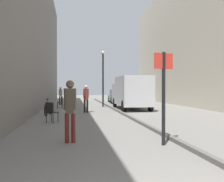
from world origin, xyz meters
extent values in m
plane|color=gray|center=(0.00, 12.00, 0.00)|extent=(80.00, 80.00, 0.00)
cube|color=slate|center=(-5.08, 12.00, 5.79)|extent=(2.95, 40.00, 11.58)
cube|color=#615F5B|center=(1.58, 12.00, 0.06)|extent=(0.16, 40.00, 0.12)
cylinder|color=maroon|center=(-1.40, 5.16, 0.43)|extent=(0.13, 0.13, 0.86)
cylinder|color=maroon|center=(-1.58, 5.18, 0.43)|extent=(0.13, 0.13, 0.86)
cube|color=brown|center=(-1.49, 5.17, 1.22)|extent=(0.26, 0.23, 0.73)
cylinder|color=brown|center=(-1.36, 5.16, 1.28)|extent=(0.10, 0.10, 0.62)
cylinder|color=brown|center=(-1.62, 5.19, 1.28)|extent=(0.10, 0.10, 0.62)
sphere|color=brown|center=(-1.49, 5.17, 1.71)|extent=(0.24, 0.24, 0.24)
cylinder|color=black|center=(-0.67, 13.67, 0.42)|extent=(0.13, 0.13, 0.84)
cylinder|color=black|center=(-0.49, 13.70, 0.42)|extent=(0.13, 0.13, 0.84)
cube|color=maroon|center=(-0.58, 13.69, 1.20)|extent=(0.27, 0.24, 0.72)
cylinder|color=maroon|center=(-0.70, 13.66, 1.25)|extent=(0.10, 0.10, 0.61)
cylinder|color=maroon|center=(-0.45, 13.71, 1.25)|extent=(0.10, 0.10, 0.61)
sphere|color=tan|center=(-0.58, 13.69, 1.67)|extent=(0.23, 0.23, 0.23)
cylinder|color=black|center=(-2.50, 21.41, 0.40)|extent=(0.12, 0.12, 0.80)
cylinder|color=black|center=(-2.67, 21.39, 0.40)|extent=(0.12, 0.12, 0.80)
cube|color=gray|center=(-2.59, 21.40, 1.14)|extent=(0.24, 0.21, 0.68)
cylinder|color=gray|center=(-2.47, 21.42, 1.19)|extent=(0.10, 0.10, 0.58)
cylinder|color=gray|center=(-2.71, 21.39, 1.19)|extent=(0.10, 0.10, 0.58)
sphere|color=tan|center=(-2.59, 21.40, 1.59)|extent=(0.22, 0.22, 0.22)
cube|color=#B7B7BC|center=(2.92, 15.10, 1.39)|extent=(2.13, 3.97, 2.10)
cube|color=#B7B7BC|center=(2.96, 17.84, 1.13)|extent=(2.09, 1.56, 1.57)
cube|color=black|center=(2.97, 18.38, 1.47)|extent=(1.74, 0.07, 0.69)
cylinder|color=black|center=(2.02, 17.70, 0.40)|extent=(0.23, 0.80, 0.80)
cylinder|color=black|center=(3.89, 17.67, 0.40)|extent=(0.23, 0.80, 0.80)
cylinder|color=black|center=(1.96, 13.85, 0.40)|extent=(0.23, 0.80, 0.80)
cylinder|color=black|center=(3.83, 13.82, 0.40)|extent=(0.23, 0.80, 0.80)
cube|color=#335138|center=(3.40, 23.73, 0.49)|extent=(2.02, 4.29, 0.55)
cube|color=black|center=(3.40, 23.73, 1.11)|extent=(1.64, 2.60, 0.68)
cylinder|color=black|center=(2.65, 25.20, 0.32)|extent=(0.23, 0.65, 0.64)
cylinder|color=black|center=(4.29, 25.11, 0.32)|extent=(0.23, 0.65, 0.64)
cylinder|color=black|center=(2.50, 22.35, 0.32)|extent=(0.23, 0.65, 0.64)
cylinder|color=black|center=(4.14, 22.26, 0.32)|extent=(0.23, 0.65, 0.64)
cylinder|color=black|center=(1.10, 4.47, 1.30)|extent=(0.10, 0.10, 2.60)
cube|color=red|center=(1.10, 4.47, 2.35)|extent=(0.59, 0.17, 0.44)
cylinder|color=black|center=(1.11, 18.33, 2.25)|extent=(0.14, 0.14, 4.50)
sphere|color=beige|center=(1.11, 18.33, 4.62)|extent=(0.28, 0.28, 0.28)
torus|color=black|center=(-2.79, 13.09, 0.36)|extent=(0.15, 0.72, 0.72)
torus|color=black|center=(-2.92, 12.05, 0.36)|extent=(0.15, 0.72, 0.72)
cylinder|color=maroon|center=(-2.85, 12.57, 0.51)|extent=(0.17, 0.94, 0.05)
cylinder|color=maroon|center=(-2.88, 12.39, 0.73)|extent=(0.04, 0.04, 0.40)
cube|color=black|center=(-2.88, 12.39, 0.95)|extent=(0.13, 0.25, 0.06)
cylinder|color=black|center=(-2.63, 17.24, 0.23)|extent=(0.04, 0.04, 0.45)
cylinder|color=black|center=(-2.63, 17.62, 0.23)|extent=(0.04, 0.04, 0.45)
cylinder|color=black|center=(-2.26, 17.24, 0.23)|extent=(0.04, 0.04, 0.45)
cylinder|color=black|center=(-2.26, 17.62, 0.23)|extent=(0.04, 0.04, 0.45)
cube|color=black|center=(-2.45, 17.43, 0.47)|extent=(0.44, 0.44, 0.04)
cube|color=black|center=(-2.25, 17.43, 0.71)|extent=(0.04, 0.44, 0.45)
cylinder|color=black|center=(-2.42, 9.77, 0.23)|extent=(0.04, 0.04, 0.45)
cylinder|color=black|center=(-2.11, 9.57, 0.23)|extent=(0.04, 0.04, 0.45)
cylinder|color=black|center=(-2.62, 9.45, 0.23)|extent=(0.04, 0.04, 0.45)
cylinder|color=black|center=(-2.31, 9.25, 0.23)|extent=(0.04, 0.04, 0.45)
cube|color=black|center=(-2.36, 9.51, 0.47)|extent=(0.61, 0.61, 0.04)
cube|color=black|center=(-2.47, 9.34, 0.71)|extent=(0.39, 0.27, 0.45)
camera|label=1|loc=(-1.40, -1.88, 1.60)|focal=38.32mm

